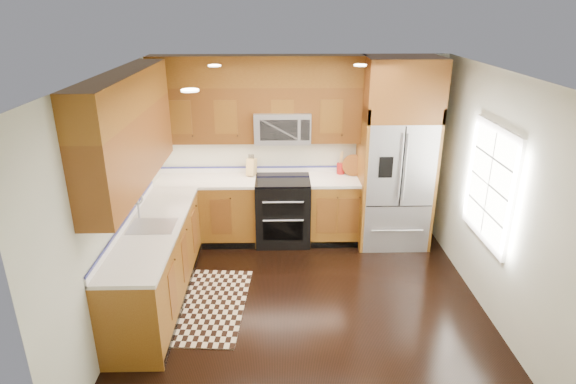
{
  "coord_description": "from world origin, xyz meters",
  "views": [
    {
      "loc": [
        -0.31,
        -4.61,
        3.23
      ],
      "look_at": [
        -0.2,
        0.6,
        1.18
      ],
      "focal_mm": 30.0,
      "sensor_mm": 36.0,
      "label": 1
    }
  ],
  "objects_px": {
    "range": "(283,211)",
    "rug": "(206,305)",
    "refrigerator": "(396,155)",
    "knife_block": "(252,167)",
    "utensil_crock": "(341,166)"
  },
  "relations": [
    {
      "from": "range",
      "to": "rug",
      "type": "height_order",
      "value": "range"
    },
    {
      "from": "refrigerator",
      "to": "knife_block",
      "type": "bearing_deg",
      "value": 172.91
    },
    {
      "from": "range",
      "to": "refrigerator",
      "type": "height_order",
      "value": "refrigerator"
    },
    {
      "from": "refrigerator",
      "to": "knife_block",
      "type": "relative_size",
      "value": 8.46
    },
    {
      "from": "refrigerator",
      "to": "rug",
      "type": "distance_m",
      "value": 3.19
    },
    {
      "from": "rug",
      "to": "knife_block",
      "type": "xyz_separation_m",
      "value": [
        0.47,
        1.81,
        1.06
      ]
    },
    {
      "from": "range",
      "to": "rug",
      "type": "bearing_deg",
      "value": -119.54
    },
    {
      "from": "refrigerator",
      "to": "knife_block",
      "type": "xyz_separation_m",
      "value": [
        -1.99,
        0.25,
        -0.24
      ]
    },
    {
      "from": "refrigerator",
      "to": "utensil_crock",
      "type": "xyz_separation_m",
      "value": [
        -0.71,
        0.28,
        -0.25
      ]
    },
    {
      "from": "rug",
      "to": "refrigerator",
      "type": "bearing_deg",
      "value": 36.69
    },
    {
      "from": "rug",
      "to": "utensil_crock",
      "type": "distance_m",
      "value": 2.74
    },
    {
      "from": "knife_block",
      "to": "utensil_crock",
      "type": "bearing_deg",
      "value": 1.32
    },
    {
      "from": "range",
      "to": "knife_block",
      "type": "distance_m",
      "value": 0.77
    },
    {
      "from": "rug",
      "to": "range",
      "type": "bearing_deg",
      "value": 64.66
    },
    {
      "from": "rug",
      "to": "knife_block",
      "type": "height_order",
      "value": "knife_block"
    }
  ]
}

